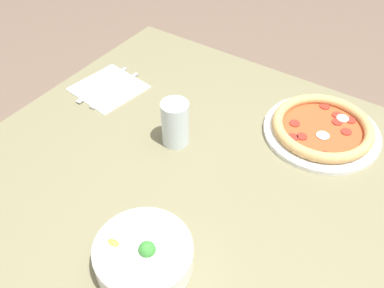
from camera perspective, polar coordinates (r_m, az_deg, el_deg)
name	(u,v)px	position (r m, az deg, el deg)	size (l,w,h in m)	color
dining_table	(217,207)	(1.05, 3.39, -8.40)	(1.13, 0.91, 0.76)	#706B4C
pizza	(322,129)	(1.10, 16.98, 1.98)	(0.29, 0.29, 0.04)	white
bowl	(145,255)	(0.81, -6.34, -14.56)	(0.18, 0.18, 0.07)	white
napkin	(109,88)	(1.23, -11.07, 7.34)	(0.19, 0.19, 0.00)	white
fork	(116,89)	(1.22, -10.14, 7.17)	(0.01, 0.19, 0.00)	silver
knife	(105,83)	(1.25, -11.54, 7.97)	(0.01, 0.20, 0.01)	silver
glass	(175,123)	(1.01, -2.26, 2.80)	(0.07, 0.07, 0.11)	silver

